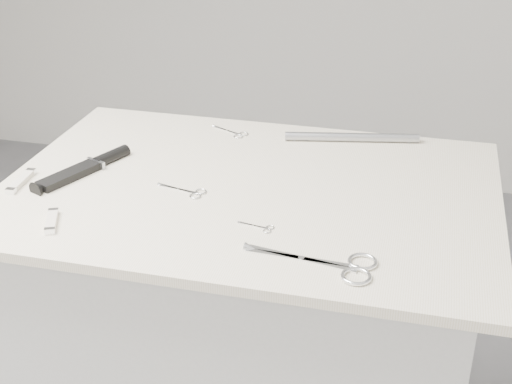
% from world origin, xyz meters
% --- Properties ---
extents(plinth, '(0.90, 0.60, 0.90)m').
position_xyz_m(plinth, '(0.00, 0.00, 0.45)').
color(plinth, beige).
rests_on(plinth, ground).
extents(display_board, '(1.00, 0.70, 0.02)m').
position_xyz_m(display_board, '(0.00, 0.00, 0.91)').
color(display_board, beige).
rests_on(display_board, plinth).
extents(large_shears, '(0.23, 0.10, 0.01)m').
position_xyz_m(large_shears, '(0.22, -0.25, 0.92)').
color(large_shears, white).
rests_on(large_shears, display_board).
extents(embroidery_scissors_a, '(0.11, 0.05, 0.00)m').
position_xyz_m(embroidery_scissors_a, '(-0.11, -0.06, 0.92)').
color(embroidery_scissors_a, white).
rests_on(embroidery_scissors_a, display_board).
extents(embroidery_scissors_b, '(0.10, 0.07, 0.00)m').
position_xyz_m(embroidery_scissors_b, '(-0.10, 0.26, 0.92)').
color(embroidery_scissors_b, white).
rests_on(embroidery_scissors_b, display_board).
extents(tiny_scissors, '(0.07, 0.03, 0.00)m').
position_xyz_m(tiny_scissors, '(0.06, -0.16, 0.92)').
color(tiny_scissors, white).
rests_on(tiny_scissors, display_board).
extents(sheathed_knife, '(0.12, 0.23, 0.03)m').
position_xyz_m(sheathed_knife, '(-0.35, -0.01, 0.93)').
color(sheathed_knife, black).
rests_on(sheathed_knife, display_board).
extents(pocket_knife_a, '(0.03, 0.11, 0.01)m').
position_xyz_m(pocket_knife_a, '(-0.46, -0.10, 0.93)').
color(pocket_knife_a, silver).
rests_on(pocket_knife_a, display_board).
extents(pocket_knife_b, '(0.05, 0.08, 0.01)m').
position_xyz_m(pocket_knife_b, '(-0.31, -0.24, 0.93)').
color(pocket_knife_b, silver).
rests_on(pocket_knife_b, display_board).
extents(metal_rail, '(0.31, 0.08, 0.02)m').
position_xyz_m(metal_rail, '(0.17, 0.28, 0.93)').
color(metal_rail, '#989BA0').
rests_on(metal_rail, display_board).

